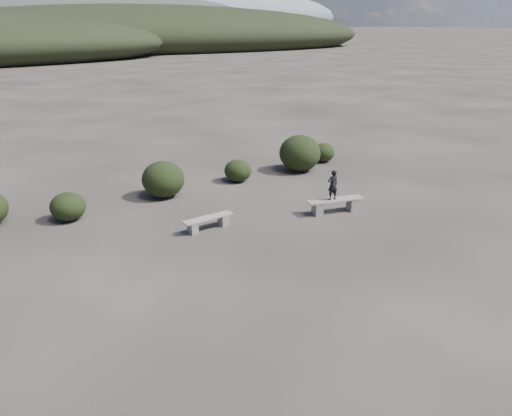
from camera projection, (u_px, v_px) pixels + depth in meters
ground at (354, 286)px, 12.42m from camera, size 1200.00×1200.00×0.00m
bench_left at (208, 222)px, 15.72m from camera, size 1.71×0.50×0.42m
bench_right at (335, 204)px, 17.09m from camera, size 2.04×0.84×0.50m
seated_person at (333, 185)px, 16.80m from camera, size 0.41×0.30×1.04m
shrub_a at (68, 207)px, 16.41m from camera, size 1.15×1.15×0.94m
shrub_b at (163, 179)px, 18.57m from camera, size 1.58×1.58×1.36m
shrub_c at (238, 171)px, 20.47m from camera, size 1.13×1.13×0.90m
shrub_d at (300, 153)px, 21.81m from camera, size 1.81×1.81×1.59m
shrub_e at (323, 152)px, 23.36m from camera, size 1.06×1.06×0.88m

